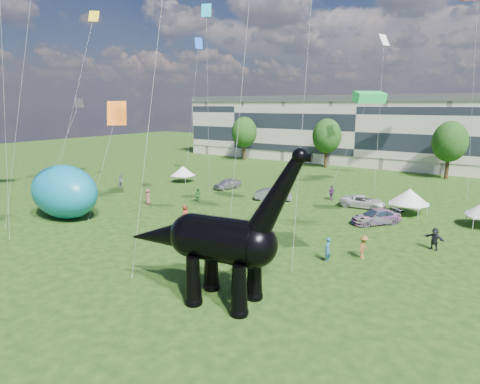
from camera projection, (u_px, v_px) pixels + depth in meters
The scene contains 14 objects.
ground at pixel (168, 296), 24.33m from camera, with size 220.00×220.00×0.00m, color #16330C.
terrace_row at pixel (365, 133), 77.39m from camera, with size 78.00×11.00×12.00m, color beige.
tree_far_left at pixel (244, 130), 82.25m from camera, with size 5.20×5.20×9.44m.
tree_mid_left at pixel (327, 133), 72.30m from camera, with size 5.20×5.20×9.44m.
tree_mid_right at pixel (450, 138), 61.24m from camera, with size 5.20×5.20×9.44m.
dinosaur_sculpture at pixel (216, 242), 23.12m from camera, with size 11.81×3.98×9.61m.
car_silver at pixel (227, 184), 55.07m from camera, with size 1.69×4.20×1.43m, color silver.
car_grey at pixel (273, 195), 48.36m from camera, with size 1.54×4.41×1.45m, color gray.
car_white at pixel (363, 202), 44.97m from camera, with size 2.26×4.90×1.36m, color silver.
car_dark at pixel (376, 217), 38.83m from camera, with size 2.01×4.94×1.43m, color #595960.
gazebo_near at pixel (409, 196), 41.92m from camera, with size 4.45×4.45×2.78m.
gazebo_left at pixel (183, 171), 59.58m from camera, with size 3.90×3.90×2.40m.
inflatable_teal at pixel (64, 192), 40.69m from camera, with size 8.66×5.41×5.41m, color #0D7B9E.
visitors at pixel (258, 211), 40.27m from camera, with size 41.83×19.52×1.87m.
Camera 1 is at (16.33, -15.98, 11.37)m, focal length 30.00 mm.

